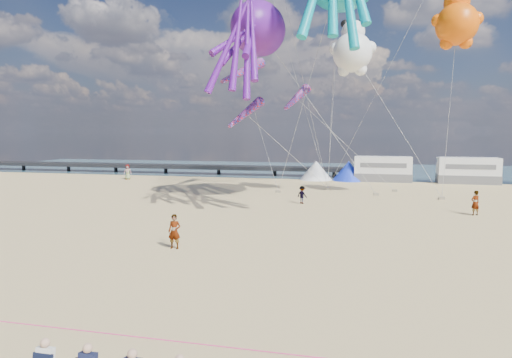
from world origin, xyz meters
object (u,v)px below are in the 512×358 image
(sandbag_c, at_px, (442,198))
(kite_teddy_orange, at_px, (457,24))
(beachgoer_0, at_px, (128,172))
(windsock_mid, at_px, (296,98))
(beachgoer_2, at_px, (302,195))
(sandbag_a, at_px, (278,191))
(tent_white, at_px, (316,170))
(kite_octopus_purple, at_px, (258,29))
(beachgoer_5, at_px, (475,203))
(standing_person, at_px, (174,231))
(sandbag_b, at_px, (376,194))
(windsock_left, at_px, (243,72))
(kite_panda, at_px, (352,52))
(motorhome_1, at_px, (468,171))
(motorhome_0, at_px, (383,169))
(tent_blue, at_px, (349,171))
(windsock_right, at_px, (245,113))
(sandbag_e, at_px, (328,189))
(sandbag_d, at_px, (395,191))

(sandbag_c, distance_m, kite_teddy_orange, 14.72)
(beachgoer_0, xyz_separation_m, windsock_mid, (22.29, -7.16, 8.27))
(beachgoer_2, bearing_deg, sandbag_a, -34.12)
(tent_white, bearing_deg, kite_octopus_purple, -98.40)
(beachgoer_5, distance_m, kite_octopus_purple, 21.42)
(standing_person, relative_size, beachgoer_0, 0.95)
(sandbag_b, bearing_deg, sandbag_a, -179.32)
(windsock_left, bearing_deg, kite_teddy_orange, 9.03)
(sandbag_a, bearing_deg, beachgoer_0, 159.51)
(kite_panda, bearing_deg, beachgoer_5, -44.20)
(motorhome_1, relative_size, sandbag_a, 13.20)
(sandbag_a, distance_m, windsock_left, 12.27)
(motorhome_0, bearing_deg, tent_blue, 180.00)
(tent_white, xyz_separation_m, sandbag_c, (12.61, -13.92, -1.09))
(sandbag_a, bearing_deg, motorhome_1, 32.81)
(windsock_mid, bearing_deg, sandbag_a, -144.89)
(motorhome_0, xyz_separation_m, sandbag_a, (-10.36, -12.80, -1.39))
(beachgoer_2, xyz_separation_m, sandbag_b, (6.12, 6.46, -0.63))
(motorhome_0, height_order, standing_person, motorhome_0)
(windsock_right, bearing_deg, windsock_mid, 88.66)
(sandbag_b, bearing_deg, kite_panda, -146.29)
(motorhome_1, bearing_deg, motorhome_0, 180.00)
(motorhome_0, bearing_deg, tent_white, 180.00)
(sandbag_e, bearing_deg, windsock_right, -122.29)
(motorhome_0, height_order, sandbag_d, motorhome_0)
(sandbag_c, distance_m, sandbag_d, 5.83)
(motorhome_1, distance_m, beachgoer_2, 25.38)
(motorhome_1, height_order, kite_teddy_orange, kite_teddy_orange)
(tent_white, distance_m, sandbag_c, 18.81)
(windsock_left, bearing_deg, tent_white, 81.94)
(kite_teddy_orange, height_order, windsock_left, kite_teddy_orange)
(windsock_right, bearing_deg, sandbag_b, 54.61)
(sandbag_a, height_order, sandbag_e, same)
(sandbag_b, xyz_separation_m, sandbag_e, (-4.77, 3.35, 0.00))
(beachgoer_2, distance_m, beachgoer_5, 13.02)
(sandbag_a, xyz_separation_m, kite_panda, (6.94, -1.49, 12.89))
(kite_octopus_purple, bearing_deg, kite_teddy_orange, 28.92)
(kite_teddy_orange, bearing_deg, beachgoer_0, 144.53)
(tent_white, relative_size, windsock_mid, 0.78)
(windsock_mid, relative_size, windsock_right, 1.09)
(beachgoer_5, relative_size, windsock_left, 0.24)
(beachgoer_5, distance_m, kite_panda, 16.77)
(sandbag_e, bearing_deg, beachgoer_5, -46.74)
(standing_person, xyz_separation_m, windsock_mid, (2.85, 23.00, 8.31))
(beachgoer_2, bearing_deg, standing_person, 103.55)
(motorhome_0, relative_size, sandbag_e, 13.20)
(tent_white, xyz_separation_m, sandbag_a, (-2.36, -12.80, -1.09))
(windsock_right, bearing_deg, beachgoer_5, 16.52)
(tent_white, distance_m, windsock_left, 17.60)
(kite_octopus_purple, bearing_deg, sandbag_c, 34.30)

